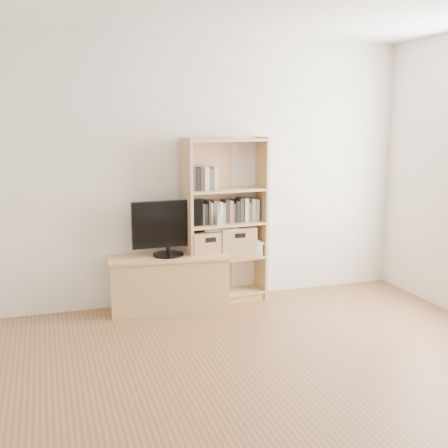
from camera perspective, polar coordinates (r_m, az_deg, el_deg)
name	(u,v)px	position (r m, az deg, el deg)	size (l,w,h in m)	color
floor	(298,423)	(3.64, 7.49, -19.40)	(4.50, 5.00, 0.01)	brown
back_wall	(191,172)	(5.54, -3.34, 5.26)	(4.50, 0.02, 2.60)	white
tv_stand	(169,283)	(5.47, -5.63, -6.02)	(1.11, 0.41, 0.51)	tan
bookshelf	(225,221)	(5.55, 0.11, 0.30)	(0.82, 0.29, 1.64)	tan
television	(168,228)	(5.34, -5.74, -0.40)	(0.69, 0.05, 0.54)	black
books_row_mid	(224,212)	(5.55, 0.04, 1.24)	(0.80, 0.16, 0.21)	olive
books_row_upper	(207,178)	(5.44, -1.74, 4.65)	(0.41, 0.15, 0.22)	olive
baby_monitor	(220,220)	(5.42, -0.39, 0.43)	(0.06, 0.04, 0.11)	white
basket_left	(205,245)	(5.51, -1.97, -2.16)	(0.34, 0.28, 0.28)	#9F7748
basket_right	(234,241)	(5.63, 1.07, -1.78)	(0.37, 0.30, 0.30)	#9F7748
laptop	(221,228)	(5.54, -0.27, -0.46)	(0.33, 0.23, 0.03)	white
magazine_stack	(251,248)	(5.72, 2.74, -2.46)	(0.20, 0.28, 0.13)	#BCB8AE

